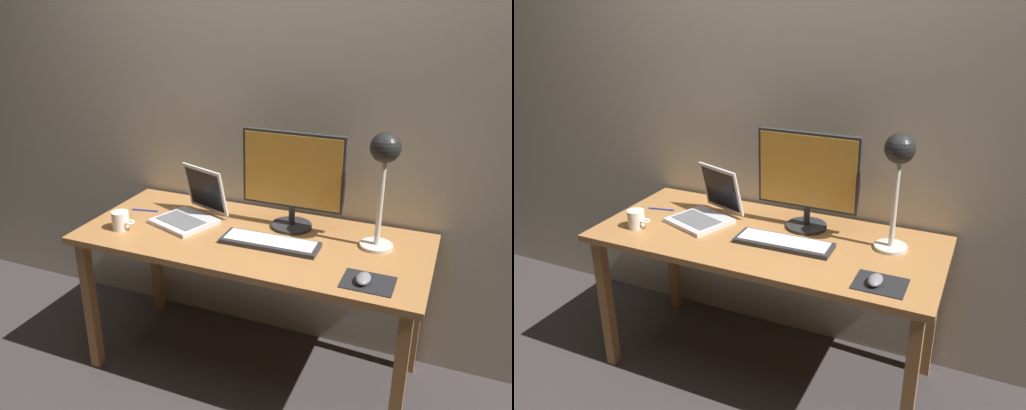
% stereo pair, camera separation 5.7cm
% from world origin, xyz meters
% --- Properties ---
extents(ground_plane, '(4.80, 4.80, 0.00)m').
position_xyz_m(ground_plane, '(0.00, 0.00, 0.00)').
color(ground_plane, '#383333').
rests_on(ground_plane, ground).
extents(back_wall, '(4.80, 0.06, 2.60)m').
position_xyz_m(back_wall, '(0.00, 0.40, 1.30)').
color(back_wall, '#B2A893').
rests_on(back_wall, ground).
extents(desk, '(1.60, 0.70, 0.74)m').
position_xyz_m(desk, '(0.00, 0.00, 0.66)').
color(desk, '#A8703D').
rests_on(desk, ground).
extents(monitor, '(0.49, 0.19, 0.46)m').
position_xyz_m(monitor, '(0.13, 0.17, 1.00)').
color(monitor, '#28282B').
rests_on(monitor, desk).
extents(keyboard_main, '(0.44, 0.15, 0.03)m').
position_xyz_m(keyboard_main, '(0.11, -0.05, 0.75)').
color(keyboard_main, '#28282B').
rests_on(keyboard_main, desk).
extents(laptop, '(0.35, 0.37, 0.25)m').
position_xyz_m(laptop, '(-0.34, 0.07, 0.81)').
color(laptop, silver).
rests_on(laptop, desk).
extents(desk_lamp, '(0.15, 0.15, 0.52)m').
position_xyz_m(desk_lamp, '(0.55, 0.11, 1.12)').
color(desk_lamp, beige).
rests_on(desk_lamp, desk).
extents(mousepad, '(0.20, 0.16, 0.00)m').
position_xyz_m(mousepad, '(0.58, -0.21, 0.74)').
color(mousepad, black).
rests_on(mousepad, desk).
extents(mouse, '(0.06, 0.10, 0.03)m').
position_xyz_m(mouse, '(0.56, -0.22, 0.76)').
color(mouse, slate).
rests_on(mouse, mousepad).
extents(coffee_mug, '(0.12, 0.08, 0.09)m').
position_xyz_m(coffee_mug, '(-0.60, -0.17, 0.78)').
color(coffee_mug, white).
rests_on(coffee_mug, desk).
extents(pen, '(0.14, 0.04, 0.01)m').
position_xyz_m(pen, '(-0.63, 0.06, 0.74)').
color(pen, '#2633A5').
rests_on(pen, desk).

